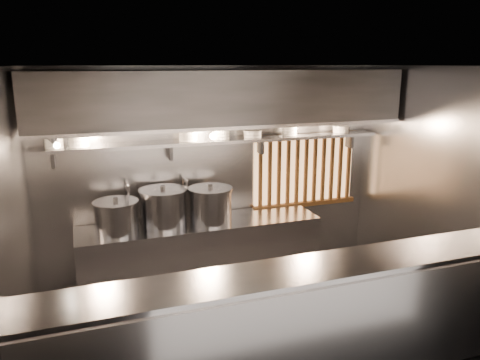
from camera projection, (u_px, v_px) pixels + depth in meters
floor at (255, 329)px, 5.11m from camera, size 4.50×4.50×0.00m
ceiling at (258, 66)px, 4.43m from camera, size 4.50×4.50×0.00m
wall_back at (215, 175)px, 6.14m from camera, size 4.50×0.00×4.50m
wall_left at (14, 233)px, 4.04m from camera, size 0.00×3.00×3.00m
wall_right at (435, 188)px, 5.49m from camera, size 0.00×3.00×3.00m
serving_counter at (295, 329)px, 4.09m from camera, size 4.50×0.56×1.13m
cooking_bench at (201, 256)px, 5.93m from camera, size 3.00×0.70×0.90m
bowl_shelf at (218, 141)px, 5.86m from camera, size 4.40×0.34×0.04m
exhaust_hood at (223, 98)px, 5.52m from camera, size 4.40×0.81×0.65m
wood_screen at (305, 170)px, 6.52m from camera, size 1.56×0.09×1.04m
faucet_left at (127, 192)px, 5.67m from camera, size 0.04×0.30×0.50m
faucet_right at (184, 187)px, 5.89m from camera, size 0.04×0.30×0.50m
heat_lamp at (53, 140)px, 4.77m from camera, size 0.25×0.35×0.20m
pendant_bulb at (213, 136)px, 5.69m from camera, size 0.09×0.09×0.19m
stock_pot_left at (117, 217)px, 5.41m from camera, size 0.62×0.62×0.43m
stock_pot_mid at (164, 208)px, 5.64m from camera, size 0.66×0.66×0.50m
stock_pot_right at (211, 205)px, 5.78m from camera, size 0.57×0.57×0.48m
bowl_stack_0 at (54, 142)px, 5.22m from camera, size 0.22×0.22×0.13m
bowl_stack_1 at (79, 140)px, 5.30m from camera, size 0.24×0.24×0.17m
bowl_stack_2 at (188, 136)px, 5.71m from camera, size 0.24×0.24×0.13m
bowl_stack_3 at (222, 134)px, 5.85m from camera, size 0.21×0.21×0.13m
bowl_stack_4 at (253, 134)px, 5.99m from camera, size 0.24×0.24×0.09m
bowl_stack_5 at (289, 129)px, 6.15m from camera, size 0.21×0.21×0.17m
bowl_stack_6 at (341, 129)px, 6.41m from camera, size 0.23×0.23×0.09m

